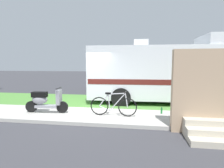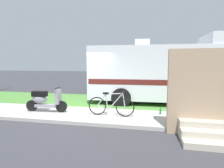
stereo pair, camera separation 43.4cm
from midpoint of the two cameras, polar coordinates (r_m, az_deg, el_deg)
ground_plane at (r=8.42m, az=-10.91°, el=-7.53°), size 80.00×80.00×0.00m
sidewalk at (r=7.33m, az=-14.11°, el=-9.22°), size 24.00×2.00×0.12m
grass_strip at (r=9.80m, az=-7.95°, el=-5.29°), size 24.00×3.40×0.08m
motorhome_rv at (r=9.51m, az=14.66°, el=3.53°), size 7.22×2.69×3.31m
scooter at (r=7.65m, az=-21.50°, el=-4.84°), size 1.67×0.50×0.97m
bicycle at (r=6.69m, az=-1.49°, el=-6.65°), size 1.70×0.52×0.89m
pickup_truck_near at (r=13.54m, az=3.72°, el=1.77°), size 5.90×2.40×1.74m
porch_steps at (r=5.76m, az=25.89°, el=-4.62°), size 2.00×1.26×2.40m
bottle_green at (r=6.44m, az=25.86°, el=-10.09°), size 0.07×0.07×0.30m
bottle_spare at (r=7.23m, az=13.37°, el=-8.02°), size 0.07×0.07×0.26m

